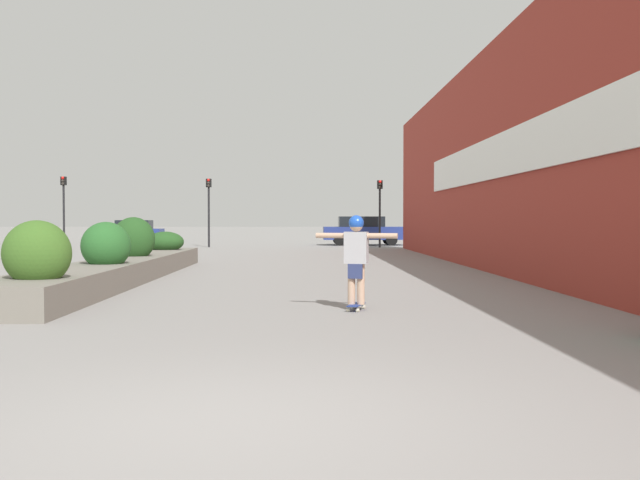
{
  "coord_description": "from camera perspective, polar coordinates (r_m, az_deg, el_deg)",
  "views": [
    {
      "loc": [
        0.48,
        -5.07,
        1.45
      ],
      "look_at": [
        0.91,
        14.39,
        0.9
      ],
      "focal_mm": 40.0,
      "sensor_mm": 36.0,
      "label": 1
    }
  ],
  "objects": [
    {
      "name": "skateboarder",
      "position": [
        11.41,
        2.92,
        -0.83
      ],
      "size": [
        1.3,
        0.48,
        1.43
      ],
      "rotation": [
        0.0,
        0.0,
        -0.3
      ],
      "color": "tan",
      "rests_on": "skateboard"
    },
    {
      "name": "traffic_light_far_left",
      "position": [
        39.83,
        -19.83,
        3.06
      ],
      "size": [
        0.28,
        0.3,
        3.73
      ],
      "color": "black",
      "rests_on": "ground_plane"
    },
    {
      "name": "car_center_left",
      "position": [
        46.82,
        -14.76,
        0.7
      ],
      "size": [
        3.81,
        1.86,
        1.44
      ],
      "rotation": [
        0.0,
        0.0,
        1.57
      ],
      "color": "navy",
      "rests_on": "ground_plane"
    },
    {
      "name": "traffic_light_left",
      "position": [
        38.42,
        -8.89,
        3.12
      ],
      "size": [
        0.28,
        0.3,
        3.65
      ],
      "color": "black",
      "rests_on": "ground_plane"
    },
    {
      "name": "building_wall_right",
      "position": [
        17.74,
        16.46,
        7.02
      ],
      "size": [
        0.67,
        39.01,
        6.28
      ],
      "color": "maroon",
      "rests_on": "ground_plane"
    },
    {
      "name": "traffic_light_right",
      "position": [
        37.74,
        4.81,
        3.06
      ],
      "size": [
        0.28,
        0.3,
        3.55
      ],
      "color": "black",
      "rests_on": "ground_plane"
    },
    {
      "name": "planter_box",
      "position": [
        17.53,
        -15.67,
        -1.77
      ],
      "size": [
        1.49,
        14.26,
        1.52
      ],
      "color": "slate",
      "rests_on": "ground_plane"
    },
    {
      "name": "car_leftmost",
      "position": [
        41.19,
        3.51,
        0.78
      ],
      "size": [
        4.74,
        1.94,
        1.65
      ],
      "rotation": [
        0.0,
        0.0,
        -1.57
      ],
      "color": "navy",
      "rests_on": "ground_plane"
    },
    {
      "name": "skateboard",
      "position": [
        11.48,
        2.91,
        -5.29
      ],
      "size": [
        0.35,
        0.63,
        0.1
      ],
      "rotation": [
        0.0,
        0.0,
        -0.3
      ],
      "color": "navy",
      "rests_on": "ground_plane"
    },
    {
      "name": "ground_plane",
      "position": [
        5.29,
        -6.61,
        -14.25
      ],
      "size": [
        300.0,
        300.0,
        0.0
      ],
      "primitive_type": "plane",
      "color": "gray"
    }
  ]
}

